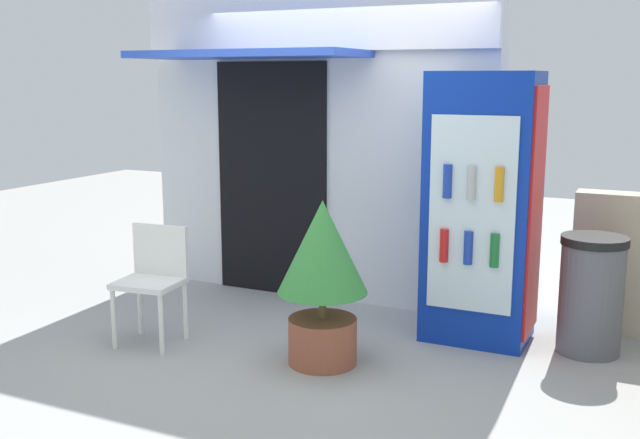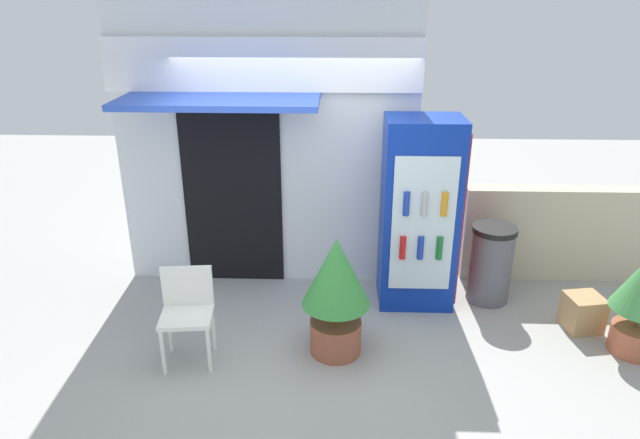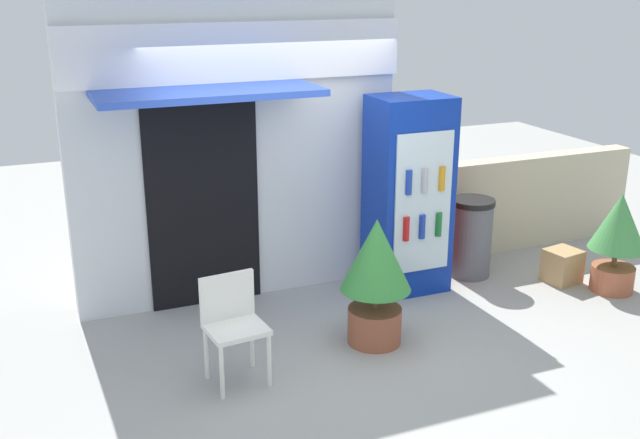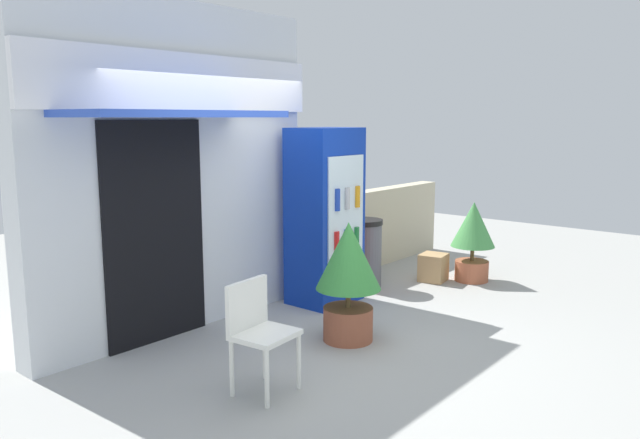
% 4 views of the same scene
% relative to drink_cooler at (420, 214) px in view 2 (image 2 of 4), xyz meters
% --- Properties ---
extents(ground, '(16.00, 16.00, 0.00)m').
position_rel_drink_cooler_xyz_m(ground, '(-1.28, -0.87, -0.99)').
color(ground, '#A3A39E').
extents(storefront_building, '(3.22, 1.11, 3.18)m').
position_rel_drink_cooler_xyz_m(storefront_building, '(-1.63, 0.54, 0.64)').
color(storefront_building, silver).
rests_on(storefront_building, ground).
extents(drink_cooler, '(0.78, 0.64, 1.99)m').
position_rel_drink_cooler_xyz_m(drink_cooler, '(0.00, 0.00, 0.00)').
color(drink_cooler, '#0C2D9E').
rests_on(drink_cooler, ground).
extents(plastic_chair, '(0.49, 0.44, 0.87)m').
position_rel_drink_cooler_xyz_m(plastic_chair, '(-2.16, -1.10, -0.47)').
color(plastic_chair, white).
rests_on(plastic_chair, ground).
extents(potted_plant_near_shop, '(0.62, 0.62, 1.14)m').
position_rel_drink_cooler_xyz_m(potted_plant_near_shop, '(-0.85, -0.97, -0.32)').
color(potted_plant_near_shop, '#995138').
rests_on(potted_plant_near_shop, ground).
extents(trash_bin, '(0.46, 0.46, 0.85)m').
position_rel_drink_cooler_xyz_m(trash_bin, '(0.79, 0.03, -0.57)').
color(trash_bin, '#595960').
rests_on(trash_bin, ground).
extents(stone_boundary_wall, '(2.73, 0.24, 1.09)m').
position_rel_drink_cooler_xyz_m(stone_boundary_wall, '(1.96, 0.59, -0.45)').
color(stone_boundary_wall, beige).
rests_on(stone_boundary_wall, ground).
extents(cardboard_box, '(0.38, 0.37, 0.35)m').
position_rel_drink_cooler_xyz_m(cardboard_box, '(1.59, -0.51, -0.82)').
color(cardboard_box, tan).
rests_on(cardboard_box, ground).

